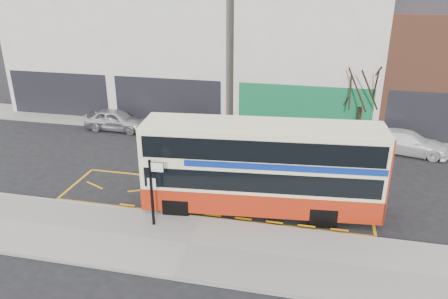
% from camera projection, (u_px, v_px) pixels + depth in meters
% --- Properties ---
extents(ground, '(120.00, 120.00, 0.00)m').
position_uv_depth(ground, '(205.00, 216.00, 18.66)').
color(ground, black).
rests_on(ground, ground).
extents(pavement, '(40.00, 4.00, 0.15)m').
position_uv_depth(pavement, '(189.00, 245.00, 16.56)').
color(pavement, gray).
rests_on(pavement, ground).
extents(kerb, '(40.00, 0.15, 0.15)m').
position_uv_depth(kerb, '(202.00, 219.00, 18.30)').
color(kerb, gray).
rests_on(kerb, ground).
extents(far_pavement, '(50.00, 3.00, 0.15)m').
position_uv_depth(far_pavement, '(248.00, 130.00, 28.56)').
color(far_pavement, gray).
rests_on(far_pavement, ground).
extents(road_markings, '(14.00, 3.40, 0.01)m').
position_uv_depth(road_markings, '(214.00, 198.00, 20.10)').
color(road_markings, orange).
rests_on(road_markings, ground).
extents(terrace_far_left, '(8.00, 8.01, 10.80)m').
position_uv_depth(terrace_far_left, '(83.00, 40.00, 33.08)').
color(terrace_far_left, silver).
rests_on(terrace_far_left, ground).
extents(terrace_left, '(8.00, 8.01, 11.80)m').
position_uv_depth(terrace_left, '(183.00, 37.00, 31.28)').
color(terrace_left, silver).
rests_on(terrace_left, ground).
extents(terrace_green_shop, '(9.00, 8.01, 11.30)m').
position_uv_depth(terrace_green_shop, '(310.00, 45.00, 29.55)').
color(terrace_green_shop, silver).
rests_on(terrace_green_shop, ground).
extents(double_decker_bus, '(10.09, 3.23, 3.96)m').
position_uv_depth(double_decker_bus, '(262.00, 167.00, 18.31)').
color(double_decker_bus, beige).
rests_on(double_decker_bus, ground).
extents(bus_stop_post, '(0.72, 0.14, 2.86)m').
position_uv_depth(bus_stop_post, '(153.00, 186.00, 17.12)').
color(bus_stop_post, black).
rests_on(bus_stop_post, pavement).
extents(car_silver, '(4.08, 1.71, 1.38)m').
position_uv_depth(car_silver, '(116.00, 120.00, 28.49)').
color(car_silver, '#B9B8BD').
rests_on(car_silver, ground).
extents(car_grey, '(4.40, 2.06, 1.40)m').
position_uv_depth(car_grey, '(185.00, 129.00, 26.85)').
color(car_grey, '#3C3F43').
rests_on(car_grey, ground).
extents(car_white, '(4.70, 2.64, 1.29)m').
position_uv_depth(car_white, '(408.00, 142.00, 24.88)').
color(car_white, white).
rests_on(car_white, ground).
extents(street_tree_left, '(3.12, 3.12, 6.74)m').
position_uv_depth(street_tree_left, '(20.00, 47.00, 31.34)').
color(street_tree_left, black).
rests_on(street_tree_left, ground).
extents(street_tree_right, '(2.72, 2.72, 5.86)m').
position_uv_depth(street_tree_right, '(364.00, 77.00, 25.36)').
color(street_tree_right, black).
rests_on(street_tree_right, ground).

